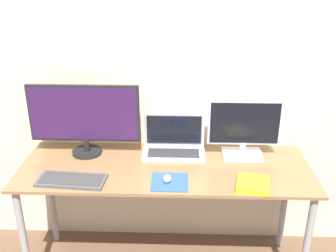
{
  "coord_description": "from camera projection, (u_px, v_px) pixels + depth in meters",
  "views": [
    {
      "loc": [
        0.09,
        -1.7,
        1.85
      ],
      "look_at": [
        0.01,
        0.38,
        0.96
      ],
      "focal_mm": 42.0,
      "sensor_mm": 36.0,
      "label": 1
    }
  ],
  "objects": [
    {
      "name": "wall_back",
      "position": [
        167.0,
        65.0,
        2.41
      ],
      "size": [
        7.0,
        0.05,
        2.5
      ],
      "color": "beige",
      "rests_on": "ground_plane"
    },
    {
      "name": "desk",
      "position": [
        165.0,
        179.0,
        2.31
      ],
      "size": [
        1.68,
        0.59,
        0.75
      ],
      "color": "olive",
      "rests_on": "ground_plane"
    },
    {
      "name": "monitor_left",
      "position": [
        84.0,
        117.0,
        2.34
      ],
      "size": [
        0.66,
        0.18,
        0.44
      ],
      "color": "black",
      "rests_on": "desk"
    },
    {
      "name": "monitor_right",
      "position": [
        244.0,
        129.0,
        2.33
      ],
      "size": [
        0.43,
        0.17,
        0.36
      ],
      "color": "silver",
      "rests_on": "desk"
    },
    {
      "name": "laptop",
      "position": [
        174.0,
        143.0,
        2.43
      ],
      "size": [
        0.38,
        0.22,
        0.23
      ],
      "color": "#ADADB2",
      "rests_on": "desk"
    },
    {
      "name": "keyboard",
      "position": [
        72.0,
        180.0,
        2.12
      ],
      "size": [
        0.38,
        0.19,
        0.02
      ],
      "color": "#4C4C51",
      "rests_on": "desk"
    },
    {
      "name": "mousepad",
      "position": [
        170.0,
        182.0,
        2.11
      ],
      "size": [
        0.2,
        0.2,
        0.0
      ],
      "color": "#2D519E",
      "rests_on": "desk"
    },
    {
      "name": "mouse",
      "position": [
        167.0,
        178.0,
        2.11
      ],
      "size": [
        0.04,
        0.07,
        0.03
      ],
      "color": "silver",
      "rests_on": "mousepad"
    },
    {
      "name": "book",
      "position": [
        253.0,
        184.0,
        2.07
      ],
      "size": [
        0.2,
        0.21,
        0.03
      ],
      "color": "yellow",
      "rests_on": "desk"
    }
  ]
}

